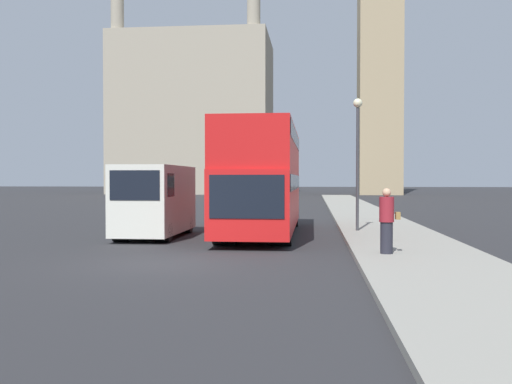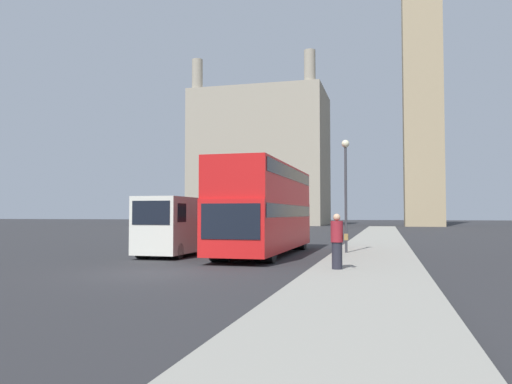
{
  "view_description": "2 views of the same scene",
  "coord_description": "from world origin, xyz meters",
  "px_view_note": "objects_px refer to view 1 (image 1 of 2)",
  "views": [
    {
      "loc": [
        3.89,
        -14.56,
        2.19
      ],
      "look_at": [
        1.66,
        7.63,
        1.69
      ],
      "focal_mm": 40.0,
      "sensor_mm": 36.0,
      "label": 1
    },
    {
      "loc": [
        7.45,
        -15.06,
        1.93
      ],
      "look_at": [
        -0.35,
        14.78,
        3.3
      ],
      "focal_mm": 35.0,
      "sensor_mm": 36.0,
      "label": 2
    }
  ],
  "objects_px": {
    "white_van": "(155,199)",
    "pedestrian": "(387,221)",
    "street_lamp": "(358,143)",
    "red_double_decker_bus": "(263,175)"
  },
  "relations": [
    {
      "from": "white_van",
      "to": "red_double_decker_bus",
      "type": "bearing_deg",
      "value": 21.94
    },
    {
      "from": "white_van",
      "to": "pedestrian",
      "type": "xyz_separation_m",
      "value": [
        7.93,
        -5.06,
        -0.39
      ]
    },
    {
      "from": "white_van",
      "to": "pedestrian",
      "type": "distance_m",
      "value": 9.42
    },
    {
      "from": "red_double_decker_bus",
      "to": "pedestrian",
      "type": "xyz_separation_m",
      "value": [
        4.0,
        -6.64,
        -1.29
      ]
    },
    {
      "from": "pedestrian",
      "to": "street_lamp",
      "type": "height_order",
      "value": "street_lamp"
    },
    {
      "from": "red_double_decker_bus",
      "to": "street_lamp",
      "type": "xyz_separation_m",
      "value": [
        3.75,
        0.43,
        1.3
      ]
    },
    {
      "from": "red_double_decker_bus",
      "to": "pedestrian",
      "type": "distance_m",
      "value": 7.86
    },
    {
      "from": "red_double_decker_bus",
      "to": "white_van",
      "type": "xyz_separation_m",
      "value": [
        -3.93,
        -1.58,
        -0.91
      ]
    },
    {
      "from": "street_lamp",
      "to": "red_double_decker_bus",
      "type": "bearing_deg",
      "value": -173.39
    },
    {
      "from": "red_double_decker_bus",
      "to": "white_van",
      "type": "distance_m",
      "value": 4.33
    }
  ]
}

